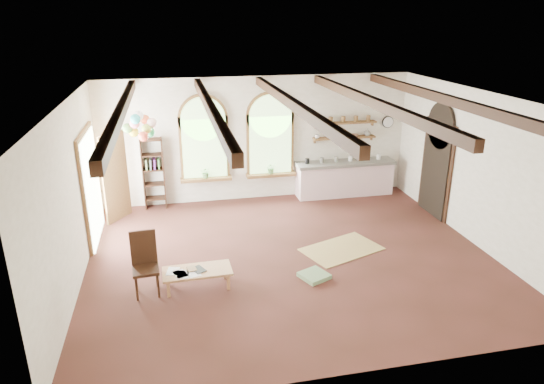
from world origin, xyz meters
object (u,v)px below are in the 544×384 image
object	(u,v)px
kitchen_counter	(344,178)
coffee_table	(197,272)
balloon_cluster	(141,126)
side_chair	(146,276)

from	to	relation	value
kitchen_counter	coffee_table	size ratio (longest dim) A/B	2.17
coffee_table	balloon_cluster	bearing A→B (deg)	106.21
coffee_table	balloon_cluster	distance (m)	3.81
coffee_table	side_chair	xyz separation A→B (m)	(-0.88, 0.00, 0.02)
coffee_table	side_chair	distance (m)	0.88
kitchen_counter	coffee_table	world-z (taller)	kitchen_counter
side_chair	balloon_cluster	size ratio (longest dim) A/B	0.99
side_chair	balloon_cluster	world-z (taller)	balloon_cluster
kitchen_counter	coffee_table	bearing A→B (deg)	-136.58
coffee_table	kitchen_counter	bearing A→B (deg)	43.42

